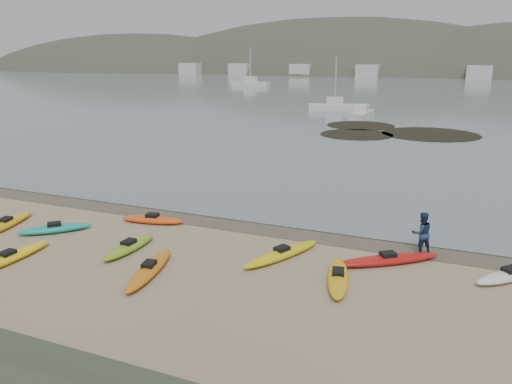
% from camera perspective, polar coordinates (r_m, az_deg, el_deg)
% --- Properties ---
extents(ground, '(600.00, 600.00, 0.00)m').
position_cam_1_polar(ground, '(22.97, 0.00, -3.61)').
color(ground, tan).
rests_on(ground, ground).
extents(wet_sand, '(60.00, 60.00, 0.00)m').
position_cam_1_polar(wet_sand, '(22.70, -0.29, -3.83)').
color(wet_sand, brown).
rests_on(wet_sand, ground).
extents(water, '(1200.00, 1200.00, 0.00)m').
position_cam_1_polar(water, '(320.21, 21.75, 13.17)').
color(water, slate).
rests_on(water, ground).
extents(kayaks, '(22.58, 8.92, 0.34)m').
position_cam_1_polar(kayaks, '(19.67, -7.33, -6.59)').
color(kayaks, orange).
rests_on(kayaks, ground).
extents(person_east, '(1.03, 0.97, 1.68)m').
position_cam_1_polar(person_east, '(20.38, 18.40, -4.47)').
color(person_east, navy).
rests_on(person_east, ground).
extents(kelp_mats, '(15.59, 13.38, 0.04)m').
position_cam_1_polar(kelp_mats, '(51.54, 15.13, 6.66)').
color(kelp_mats, black).
rests_on(kelp_mats, water).
extents(moored_boats, '(98.23, 86.87, 1.22)m').
position_cam_1_polar(moored_boats, '(103.47, 23.66, 10.44)').
color(moored_boats, silver).
rests_on(moored_boats, ground).
extents(far_town, '(199.00, 5.00, 4.00)m').
position_cam_1_polar(far_town, '(165.13, 22.38, 12.53)').
color(far_town, beige).
rests_on(far_town, ground).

